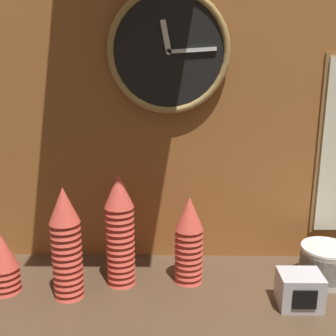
{
  "coord_description": "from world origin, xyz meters",
  "views": [
    {
      "loc": [
        -0.13,
        -1.02,
        0.65
      ],
      "look_at": [
        -0.14,
        0.04,
        0.36
      ],
      "focal_mm": 45.0,
      "sensor_mm": 36.0,
      "label": 1
    }
  ],
  "objects_px": {
    "cup_stack_center": "(189,240)",
    "cup_stack_left": "(66,243)",
    "cup_stack_far_left": "(4,263)",
    "cup_stack_center_left": "(120,230)",
    "wall_clock": "(169,52)",
    "bowl_stack_right": "(325,262)",
    "napkin_dispenser": "(300,290)"
  },
  "relations": [
    {
      "from": "cup_stack_center_left",
      "to": "cup_stack_left",
      "type": "height_order",
      "value": "cup_stack_center_left"
    },
    {
      "from": "napkin_dispenser",
      "to": "cup_stack_far_left",
      "type": "bearing_deg",
      "value": 175.56
    },
    {
      "from": "cup_stack_far_left",
      "to": "bowl_stack_right",
      "type": "height_order",
      "value": "cup_stack_far_left"
    },
    {
      "from": "cup_stack_left",
      "to": "cup_stack_center",
      "type": "relative_size",
      "value": 1.21
    },
    {
      "from": "cup_stack_center",
      "to": "wall_clock",
      "type": "bearing_deg",
      "value": 112.85
    },
    {
      "from": "wall_clock",
      "to": "cup_stack_center",
      "type": "bearing_deg",
      "value": -67.15
    },
    {
      "from": "cup_stack_center_left",
      "to": "cup_stack_center",
      "type": "bearing_deg",
      "value": 4.21
    },
    {
      "from": "cup_stack_left",
      "to": "bowl_stack_right",
      "type": "distance_m",
      "value": 0.75
    },
    {
      "from": "bowl_stack_right",
      "to": "napkin_dispenser",
      "type": "distance_m",
      "value": 0.17
    },
    {
      "from": "cup_stack_far_left",
      "to": "cup_stack_center_left",
      "type": "distance_m",
      "value": 0.33
    },
    {
      "from": "wall_clock",
      "to": "napkin_dispenser",
      "type": "bearing_deg",
      "value": -37.5
    },
    {
      "from": "cup_stack_center_left",
      "to": "cup_stack_center",
      "type": "xyz_separation_m",
      "value": [
        0.2,
        0.01,
        -0.04
      ]
    },
    {
      "from": "cup_stack_far_left",
      "to": "napkin_dispenser",
      "type": "distance_m",
      "value": 0.81
    },
    {
      "from": "cup_stack_left",
      "to": "cup_stack_center",
      "type": "distance_m",
      "value": 0.34
    },
    {
      "from": "cup_stack_far_left",
      "to": "cup_stack_center",
      "type": "xyz_separation_m",
      "value": [
        0.52,
        0.06,
        0.05
      ]
    },
    {
      "from": "bowl_stack_right",
      "to": "wall_clock",
      "type": "xyz_separation_m",
      "value": [
        -0.46,
        0.14,
        0.6
      ]
    },
    {
      "from": "cup_stack_far_left",
      "to": "cup_stack_center",
      "type": "distance_m",
      "value": 0.52
    },
    {
      "from": "wall_clock",
      "to": "napkin_dispenser",
      "type": "xyz_separation_m",
      "value": [
        0.35,
        -0.27,
        -0.61
      ]
    },
    {
      "from": "wall_clock",
      "to": "cup_stack_center_left",
      "type": "bearing_deg",
      "value": -130.89
    },
    {
      "from": "cup_stack_center_left",
      "to": "cup_stack_center",
      "type": "relative_size",
      "value": 1.28
    },
    {
      "from": "cup_stack_far_left",
      "to": "bowl_stack_right",
      "type": "xyz_separation_m",
      "value": [
        0.92,
        0.07,
        -0.03
      ]
    },
    {
      "from": "cup_stack_far_left",
      "to": "bowl_stack_right",
      "type": "distance_m",
      "value": 0.92
    },
    {
      "from": "cup_stack_center_left",
      "to": "napkin_dispenser",
      "type": "xyz_separation_m",
      "value": [
        0.49,
        -0.11,
        -0.12
      ]
    },
    {
      "from": "cup_stack_left",
      "to": "cup_stack_center",
      "type": "height_order",
      "value": "cup_stack_left"
    },
    {
      "from": "bowl_stack_right",
      "to": "napkin_dispenser",
      "type": "xyz_separation_m",
      "value": [
        -0.11,
        -0.13,
        -0.01
      ]
    },
    {
      "from": "cup_stack_far_left",
      "to": "cup_stack_left",
      "type": "height_order",
      "value": "cup_stack_left"
    },
    {
      "from": "cup_stack_center_left",
      "to": "napkin_dispenser",
      "type": "height_order",
      "value": "cup_stack_center_left"
    },
    {
      "from": "cup_stack_center_left",
      "to": "bowl_stack_right",
      "type": "bearing_deg",
      "value": 2.05
    },
    {
      "from": "cup_stack_left",
      "to": "napkin_dispenser",
      "type": "relative_size",
      "value": 2.82
    },
    {
      "from": "cup_stack_center",
      "to": "bowl_stack_right",
      "type": "bearing_deg",
      "value": 0.99
    },
    {
      "from": "bowl_stack_right",
      "to": "cup_stack_far_left",
      "type": "bearing_deg",
      "value": -175.68
    },
    {
      "from": "cup_stack_center",
      "to": "cup_stack_left",
      "type": "bearing_deg",
      "value": -165.92
    }
  ]
}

